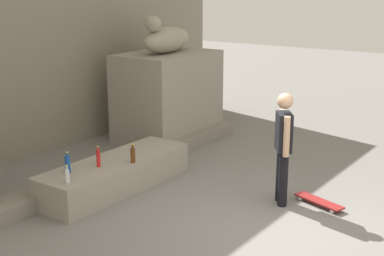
{
  "coord_description": "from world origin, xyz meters",
  "views": [
    {
      "loc": [
        -5.96,
        -3.0,
        3.17
      ],
      "look_at": [
        0.4,
        1.54,
        1.1
      ],
      "focal_mm": 51.17,
      "sensor_mm": 36.0,
      "label": 1
    }
  ],
  "objects_px": {
    "bottle_clear": "(67,176)",
    "bottle_brown": "(133,155)",
    "bottle_red": "(98,158)",
    "skateboard": "(319,201)",
    "bottle_blue": "(68,164)",
    "statue_reclining_right": "(166,39)",
    "skater": "(283,144)"
  },
  "relations": [
    {
      "from": "bottle_clear",
      "to": "bottle_red",
      "type": "bearing_deg",
      "value": 9.9
    },
    {
      "from": "skater",
      "to": "bottle_red",
      "type": "relative_size",
      "value": 5.16
    },
    {
      "from": "bottle_red",
      "to": "bottle_clear",
      "type": "height_order",
      "value": "bottle_red"
    },
    {
      "from": "skater",
      "to": "bottle_clear",
      "type": "distance_m",
      "value": 3.11
    },
    {
      "from": "bottle_blue",
      "to": "bottle_red",
      "type": "xyz_separation_m",
      "value": [
        0.45,
        -0.17,
        0.0
      ]
    },
    {
      "from": "skater",
      "to": "skateboard",
      "type": "distance_m",
      "value": 1.02
    },
    {
      "from": "statue_reclining_right",
      "to": "bottle_brown",
      "type": "relative_size",
      "value": 5.53
    },
    {
      "from": "bottle_blue",
      "to": "bottle_clear",
      "type": "bearing_deg",
      "value": -132.96
    },
    {
      "from": "skater",
      "to": "bottle_brown",
      "type": "height_order",
      "value": "skater"
    },
    {
      "from": "bottle_clear",
      "to": "bottle_brown",
      "type": "xyz_separation_m",
      "value": [
        1.19,
        -0.16,
        0.02
      ]
    },
    {
      "from": "skater",
      "to": "skateboard",
      "type": "xyz_separation_m",
      "value": [
        0.24,
        -0.5,
        -0.86
      ]
    },
    {
      "from": "skateboard",
      "to": "bottle_blue",
      "type": "height_order",
      "value": "bottle_blue"
    },
    {
      "from": "skateboard",
      "to": "bottle_brown",
      "type": "bearing_deg",
      "value": -137.7
    },
    {
      "from": "skateboard",
      "to": "bottle_red",
      "type": "relative_size",
      "value": 2.54
    },
    {
      "from": "statue_reclining_right",
      "to": "bottle_brown",
      "type": "distance_m",
      "value": 3.49
    },
    {
      "from": "bottle_clear",
      "to": "bottle_brown",
      "type": "height_order",
      "value": "bottle_brown"
    },
    {
      "from": "skater",
      "to": "bottle_red",
      "type": "distance_m",
      "value": 2.76
    },
    {
      "from": "bottle_brown",
      "to": "statue_reclining_right",
      "type": "bearing_deg",
      "value": 28.47
    },
    {
      "from": "bottle_blue",
      "to": "bottle_brown",
      "type": "relative_size",
      "value": 1.05
    },
    {
      "from": "skateboard",
      "to": "bottle_blue",
      "type": "bearing_deg",
      "value": -127.94
    },
    {
      "from": "bottle_red",
      "to": "bottle_brown",
      "type": "xyz_separation_m",
      "value": [
        0.45,
        -0.29,
        -0.01
      ]
    },
    {
      "from": "bottle_brown",
      "to": "skateboard",
      "type": "bearing_deg",
      "value": -65.23
    },
    {
      "from": "statue_reclining_right",
      "to": "skateboard",
      "type": "xyz_separation_m",
      "value": [
        -1.59,
        -4.08,
        -2.02
      ]
    },
    {
      "from": "bottle_red",
      "to": "bottle_clear",
      "type": "relative_size",
      "value": 1.28
    },
    {
      "from": "statue_reclining_right",
      "to": "skater",
      "type": "xyz_separation_m",
      "value": [
        -1.83,
        -3.58,
        -1.16
      ]
    },
    {
      "from": "statue_reclining_right",
      "to": "bottle_brown",
      "type": "xyz_separation_m",
      "value": [
        -2.78,
        -1.51,
        -1.47
      ]
    },
    {
      "from": "skater",
      "to": "bottle_blue",
      "type": "height_order",
      "value": "skater"
    },
    {
      "from": "statue_reclining_right",
      "to": "bottle_blue",
      "type": "height_order",
      "value": "statue_reclining_right"
    },
    {
      "from": "bottle_clear",
      "to": "bottle_blue",
      "type": "bearing_deg",
      "value": 47.04
    },
    {
      "from": "bottle_blue",
      "to": "bottle_red",
      "type": "height_order",
      "value": "bottle_red"
    },
    {
      "from": "skater",
      "to": "statue_reclining_right",
      "type": "bearing_deg",
      "value": -153.28
    },
    {
      "from": "skateboard",
      "to": "bottle_brown",
      "type": "relative_size",
      "value": 2.73
    }
  ]
}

